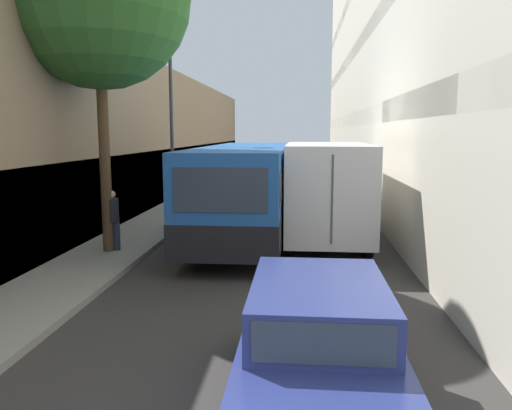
{
  "coord_description": "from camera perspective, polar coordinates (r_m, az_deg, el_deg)",
  "views": [
    {
      "loc": [
        0.98,
        -1.77,
        3.29
      ],
      "look_at": [
        -0.05,
        9.73,
        1.6
      ],
      "focal_mm": 35.0,
      "sensor_mm": 36.0,
      "label": 1
    }
  ],
  "objects": [
    {
      "name": "building_left_shopfront",
      "position": [
        18.27,
        -18.39,
        6.54
      ],
      "size": [
        2.4,
        60.0,
        6.28
      ],
      "color": "#847056",
      "rests_on": "ground_plane"
    },
    {
      "name": "sidewalk_left",
      "position": [
        17.82,
        -11.63,
        -2.24
      ],
      "size": [
        2.1,
        60.0,
        0.14
      ],
      "color": "gray",
      "rests_on": "ground_plane"
    },
    {
      "name": "box_truck",
      "position": [
        15.52,
        7.9,
        2.0
      ],
      "size": [
        2.31,
        7.34,
        2.95
      ],
      "color": "silver",
      "rests_on": "ground_plane"
    },
    {
      "name": "car_hatchback",
      "position": [
        6.18,
        7.14,
        -15.8
      ],
      "size": [
        1.8,
        4.13,
        1.55
      ],
      "color": "navy",
      "rests_on": "ground_plane"
    },
    {
      "name": "ground_plane",
      "position": [
        17.12,
        1.74,
        -2.75
      ],
      "size": [
        150.0,
        150.0,
        0.0
      ],
      "primitive_type": "plane",
      "color": "#33302D"
    },
    {
      "name": "pedestrian",
      "position": [
        13.87,
        -16.09,
        -1.47
      ],
      "size": [
        0.38,
        0.36,
        1.61
      ],
      "color": "#23283D",
      "rests_on": "sidewalk_left"
    },
    {
      "name": "street_lamp",
      "position": [
        17.14,
        -9.74,
        13.81
      ],
      "size": [
        0.36,
        0.8,
        6.98
      ],
      "color": "#38383D",
      "rests_on": "sidewalk_left"
    },
    {
      "name": "bus",
      "position": [
        15.85,
        -1.11,
        1.94
      ],
      "size": [
        2.54,
        10.32,
        2.85
      ],
      "color": "#1E519E",
      "rests_on": "ground_plane"
    }
  ]
}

